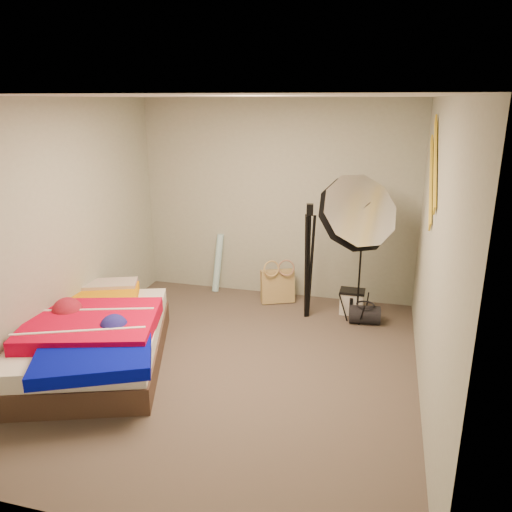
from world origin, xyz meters
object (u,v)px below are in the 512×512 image
(bed, at_px, (93,337))
(photo_umbrella, at_px, (356,215))
(tote_bag, at_px, (278,286))
(camera_case, at_px, (352,303))
(camera_tripod, at_px, (308,254))
(wrapping_roll, at_px, (218,263))
(duffel_bag, at_px, (365,315))

(bed, bearing_deg, photo_umbrella, 32.02)
(tote_bag, distance_m, camera_case, 0.95)
(camera_tripod, bearing_deg, wrapping_roll, 157.21)
(bed, relative_size, camera_tripod, 1.63)
(camera_tripod, bearing_deg, photo_umbrella, -17.05)
(duffel_bag, height_order, bed, bed)
(duffel_bag, relative_size, photo_umbrella, 0.19)
(duffel_bag, bearing_deg, camera_tripod, 171.58)
(tote_bag, bearing_deg, duffel_bag, -42.90)
(tote_bag, relative_size, photo_umbrella, 0.23)
(wrapping_roll, relative_size, camera_case, 2.83)
(wrapping_roll, xyz_separation_m, photo_umbrella, (1.81, -0.70, 0.92))
(bed, bearing_deg, duffel_bag, 32.58)
(camera_case, distance_m, bed, 2.99)
(tote_bag, xyz_separation_m, photo_umbrella, (0.95, -0.51, 1.09))
(wrapping_roll, bearing_deg, camera_tripod, -22.79)
(duffel_bag, relative_size, camera_tripod, 0.25)
(tote_bag, bearing_deg, photo_umbrella, -52.64)
(tote_bag, height_order, camera_tripod, camera_tripod)
(wrapping_roll, height_order, camera_case, wrapping_roll)
(camera_case, xyz_separation_m, photo_umbrella, (0.00, -0.39, 1.17))
(camera_case, distance_m, camera_tripod, 0.85)
(camera_case, relative_size, bed, 0.12)
(tote_bag, bearing_deg, wrapping_roll, 142.91)
(bed, height_order, camera_tripod, camera_tripod)
(photo_umbrella, xyz_separation_m, camera_tripod, (-0.51, 0.16, -0.52))
(tote_bag, xyz_separation_m, bed, (-1.40, -1.97, 0.07))
(tote_bag, relative_size, bed, 0.19)
(bed, xyz_separation_m, photo_umbrella, (2.35, 1.47, 1.03))
(duffel_bag, bearing_deg, camera_case, 117.11)
(photo_umbrella, height_order, camera_tripod, photo_umbrella)
(wrapping_roll, relative_size, camera_tripod, 0.57)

